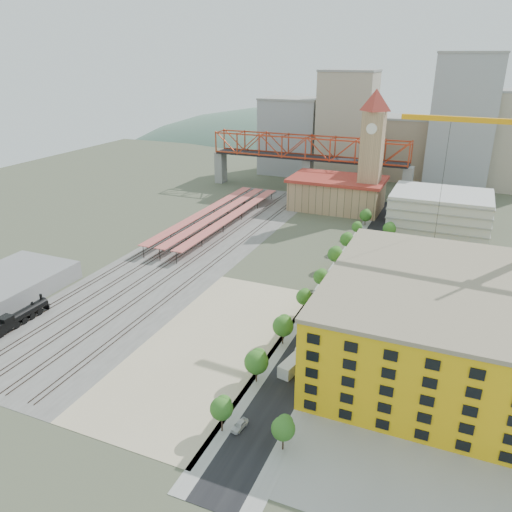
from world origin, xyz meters
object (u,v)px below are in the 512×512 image
at_px(site_trailer_a, 295,363).
at_px(site_trailer_c, 324,315).
at_px(site_trailer_b, 306,344).
at_px(car_0, 240,426).
at_px(clock_tower, 372,142).
at_px(locomotive, 17,318).
at_px(site_trailer_d, 335,297).
at_px(construction_building, 439,324).

xyz_separation_m(site_trailer_a, site_trailer_c, (0.00, 21.77, -0.10)).
xyz_separation_m(site_trailer_a, site_trailer_b, (0.00, 7.68, -0.01)).
bearing_deg(car_0, clock_tower, 100.70).
distance_m(locomotive, car_0, 64.05).
bearing_deg(site_trailer_d, construction_building, -33.41).
xyz_separation_m(construction_building, car_0, (-29.00, -33.31, -8.75)).
bearing_deg(site_trailer_d, site_trailer_b, -86.54).
distance_m(construction_building, locomotive, 94.85).
distance_m(site_trailer_a, site_trailer_c, 21.77).
xyz_separation_m(site_trailer_a, site_trailer_d, (0.00, 32.22, 0.06)).
bearing_deg(construction_building, site_trailer_b, -169.05).
bearing_deg(clock_tower, site_trailer_d, -84.32).
bearing_deg(site_trailer_d, car_0, -89.79).
xyz_separation_m(locomotive, site_trailer_c, (66.00, 30.87, -0.67)).
bearing_deg(site_trailer_a, construction_building, 37.24).
height_order(clock_tower, site_trailer_b, clock_tower).
distance_m(site_trailer_b, site_trailer_d, 24.53).
bearing_deg(site_trailer_b, clock_tower, 91.80).
bearing_deg(clock_tower, locomotive, -115.46).
relative_size(construction_building, locomotive, 2.48).
xyz_separation_m(site_trailer_b, car_0, (-3.00, -28.28, -0.67)).
height_order(site_trailer_c, site_trailer_d, site_trailer_d).
distance_m(site_trailer_a, site_trailer_d, 32.22).
bearing_deg(site_trailer_d, site_trailer_c, -86.54).
relative_size(site_trailer_b, site_trailer_d, 0.95).
height_order(clock_tower, car_0, clock_tower).
bearing_deg(site_trailer_d, site_trailer_a, -86.54).
bearing_deg(site_trailer_c, site_trailer_a, -104.98).
bearing_deg(site_trailer_c, site_trailer_d, 75.02).
distance_m(clock_tower, construction_building, 107.36).
bearing_deg(site_trailer_d, clock_tower, 99.14).
bearing_deg(locomotive, clock_tower, 64.54).
bearing_deg(clock_tower, site_trailer_b, -85.64).
height_order(site_trailer_c, car_0, site_trailer_c).
bearing_deg(car_0, site_trailer_d, 95.30).
height_order(clock_tower, construction_building, clock_tower).
distance_m(clock_tower, site_trailer_b, 108.82).
distance_m(locomotive, site_trailer_c, 72.87).
distance_m(clock_tower, site_trailer_a, 116.26).
height_order(construction_building, locomotive, construction_building).
xyz_separation_m(locomotive, site_trailer_b, (66.00, 16.78, -0.57)).
xyz_separation_m(clock_tower, site_trailer_b, (8.00, -105.02, -27.37)).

